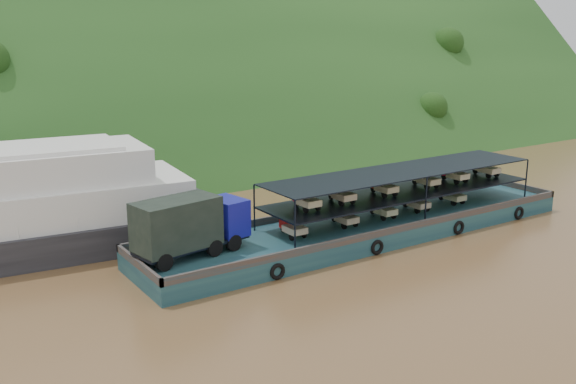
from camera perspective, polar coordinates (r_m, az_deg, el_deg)
ground at (r=46.78m, az=4.09°, el=-4.22°), size 160.00×160.00×0.00m
hillside at (r=77.47m, az=-12.43°, el=2.92°), size 140.00×39.60×39.60m
cargo_barge at (r=46.31m, az=5.31°, el=-2.84°), size 35.06×7.18×4.95m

